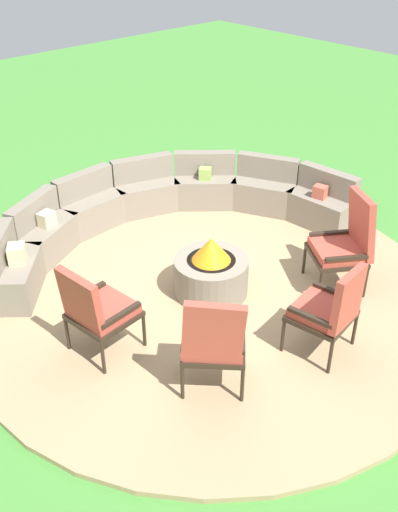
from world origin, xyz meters
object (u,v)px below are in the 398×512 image
(curved_stone_bench, at_px, (161,210))
(lounge_chair_front_right, at_px, (213,341))
(fire_pit, at_px, (211,271))
(lounge_chair_front_left, at_px, (96,308))
(lounge_chair_back_right, at_px, (347,241))
(lounge_chair_back_left, at_px, (331,308))

(curved_stone_bench, xyz_separation_m, lounge_chair_front_right, (-1.56, -2.62, 0.26))
(fire_pit, distance_m, lounge_chair_front_right, 1.55)
(fire_pit, distance_m, lounge_chair_front_left, 1.54)
(lounge_chair_front_right, bearing_deg, lounge_chair_back_right, 50.82)
(fire_pit, distance_m, lounge_chair_back_left, 1.54)
(curved_stone_bench, relative_size, lounge_chair_front_left, 4.53)
(curved_stone_bench, relative_size, lounge_chair_back_left, 4.49)
(lounge_chair_front_left, xyz_separation_m, lounge_chair_back_right, (2.75, -0.94, 0.05))
(lounge_chair_back_left, relative_size, lounge_chair_back_right, 0.87)
(curved_stone_bench, height_order, lounge_chair_front_right, lounge_chair_front_right)
(fire_pit, bearing_deg, lounge_chair_back_right, -37.20)
(fire_pit, xyz_separation_m, lounge_chair_front_left, (-1.52, 0.02, 0.26))
(fire_pit, distance_m, lounge_chair_back_right, 1.57)
(lounge_chair_front_right, bearing_deg, curved_stone_bench, 105.42)
(lounge_chair_back_left, distance_m, lounge_chair_back_right, 1.24)
(lounge_chair_front_left, xyz_separation_m, lounge_chair_front_right, (0.48, -1.13, 0.02))
(lounge_chair_front_left, bearing_deg, lounge_chair_back_right, 65.25)
(lounge_chair_back_left, height_order, lounge_chair_back_right, lounge_chair_back_right)
(lounge_chair_front_left, relative_size, lounge_chair_back_left, 0.99)
(lounge_chair_front_right, distance_m, lounge_chair_back_left, 1.25)
(lounge_chair_back_right, bearing_deg, lounge_chair_back_left, 152.35)
(curved_stone_bench, bearing_deg, lounge_chair_back_right, -73.84)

